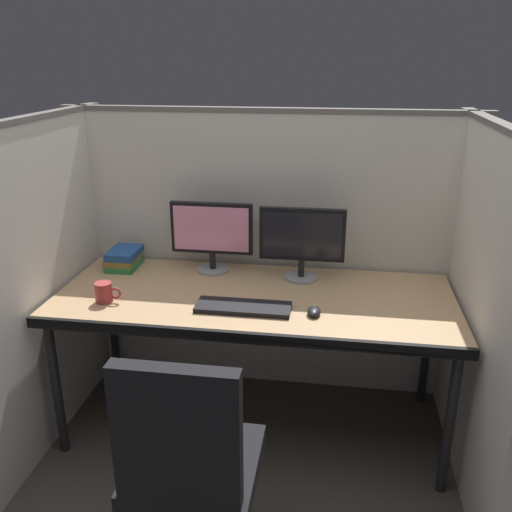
{
  "coord_description": "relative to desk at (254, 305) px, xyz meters",
  "views": [
    {
      "loc": [
        0.37,
        -2.09,
        1.82
      ],
      "look_at": [
        0.0,
        0.35,
        0.92
      ],
      "focal_mm": 38.65,
      "sensor_mm": 36.0,
      "label": 1
    }
  ],
  "objects": [
    {
      "name": "cubicle_partition_right",
      "position": [
        0.99,
        -0.09,
        0.1
      ],
      "size": [
        0.06,
        1.41,
        1.57
      ],
      "color": "beige",
      "rests_on": "ground"
    },
    {
      "name": "desk",
      "position": [
        0.0,
        0.0,
        0.0
      ],
      "size": [
        1.9,
        0.8,
        0.74
      ],
      "color": "tan",
      "rests_on": "ground"
    },
    {
      "name": "cubicle_partition_rear",
      "position": [
        0.0,
        0.46,
        0.1
      ],
      "size": [
        2.21,
        0.06,
        1.57
      ],
      "color": "beige",
      "rests_on": "ground"
    },
    {
      "name": "monitor_left",
      "position": [
        -0.27,
        0.29,
        0.27
      ],
      "size": [
        0.43,
        0.17,
        0.37
      ],
      "color": "gray",
      "rests_on": "desk"
    },
    {
      "name": "ground_plane",
      "position": [
        0.0,
        -0.29,
        -0.69
      ],
      "size": [
        8.0,
        8.0,
        0.0
      ],
      "primitive_type": "plane",
      "color": "#423D38"
    },
    {
      "name": "computer_mouse",
      "position": [
        0.29,
        -0.16,
        0.07
      ],
      "size": [
        0.06,
        0.1,
        0.04
      ],
      "color": "black",
      "rests_on": "desk"
    },
    {
      "name": "monitor_right",
      "position": [
        0.21,
        0.25,
        0.27
      ],
      "size": [
        0.43,
        0.17,
        0.37
      ],
      "color": "gray",
      "rests_on": "desk"
    },
    {
      "name": "keyboard_main",
      "position": [
        -0.03,
        -0.16,
        0.06
      ],
      "size": [
        0.43,
        0.15,
        0.02
      ],
      "primitive_type": "cube",
      "color": "black",
      "rests_on": "desk"
    },
    {
      "name": "book_stack",
      "position": [
        -0.75,
        0.27,
        0.1
      ],
      "size": [
        0.16,
        0.22,
        0.1
      ],
      "color": "#26723F",
      "rests_on": "desk"
    },
    {
      "name": "cubicle_partition_left",
      "position": [
        -0.99,
        -0.09,
        0.1
      ],
      "size": [
        0.06,
        1.41,
        1.57
      ],
      "color": "beige",
      "rests_on": "ground"
    },
    {
      "name": "office_chair",
      "position": [
        -0.08,
        -0.91,
        -0.33
      ],
      "size": [
        0.52,
        0.52,
        0.97
      ],
      "rotation": [
        0.0,
        0.0,
        0.13
      ],
      "color": "black",
      "rests_on": "ground"
    },
    {
      "name": "coffee_mug",
      "position": [
        -0.68,
        -0.17,
        0.1
      ],
      "size": [
        0.13,
        0.08,
        0.09
      ],
      "color": "#993333",
      "rests_on": "desk"
    }
  ]
}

